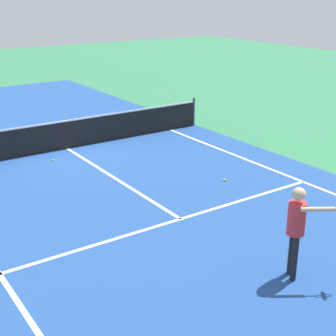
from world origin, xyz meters
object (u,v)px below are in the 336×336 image
tennis_ball_near_net (53,160)px  player_near (298,222)px  net (66,134)px  tennis_ball_mid_court (225,180)px

tennis_ball_near_net → player_near: bearing=-82.1°
net → player_near: player_near is taller
tennis_ball_near_net → net: bearing=46.3°
player_near → tennis_ball_near_net: (-1.19, 8.57, -1.07)m
net → tennis_ball_near_net: 1.36m
tennis_ball_mid_court → tennis_ball_near_net: bearing=127.6°
player_near → tennis_ball_near_net: bearing=97.9°
tennis_ball_near_net → tennis_ball_mid_court: bearing=-52.4°
tennis_ball_mid_court → player_near: bearing=-115.5°
tennis_ball_mid_court → tennis_ball_near_net: (-3.26, 4.23, 0.00)m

